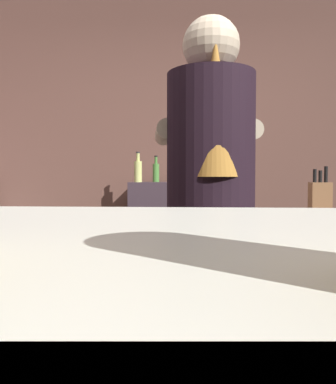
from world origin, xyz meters
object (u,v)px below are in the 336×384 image
(chefs_knife, at_px, (264,223))
(bottle_olive_oil, at_px, (221,173))
(knife_block, at_px, (320,201))
(bartender, at_px, (211,205))
(mixing_bowl, at_px, (187,220))
(bottle_soy, at_px, (156,172))
(bottle_hot_sauce, at_px, (138,170))
(bottle_vinegar, at_px, (212,171))

(chefs_knife, bearing_deg, bottle_olive_oil, 88.79)
(knife_block, bearing_deg, bartender, -137.99)
(mixing_bowl, height_order, bottle_olive_oil, bottle_olive_oil)
(chefs_knife, bearing_deg, bottle_soy, 109.22)
(bartender, xyz_separation_m, chefs_knife, (0.28, 0.41, -0.12))
(knife_block, height_order, bottle_olive_oil, bottle_olive_oil)
(bartender, xyz_separation_m, bottle_olive_oil, (0.16, 1.78, 0.14))
(knife_block, bearing_deg, bottle_olive_oil, 108.50)
(bartender, bearing_deg, bottle_hot_sauce, 10.34)
(mixing_bowl, height_order, bottle_vinegar, bottle_vinegar)
(mixing_bowl, distance_m, chefs_knife, 0.38)
(knife_block, relative_size, bottle_soy, 1.26)
(bottle_soy, distance_m, bottle_olive_oil, 0.55)
(bartender, relative_size, bottle_soy, 7.68)
(bottle_hot_sauce, bearing_deg, knife_block, -46.91)
(bottle_soy, bearing_deg, chefs_knife, -64.77)
(chefs_knife, xyz_separation_m, bottle_olive_oil, (-0.11, 1.37, 0.25))
(mixing_bowl, xyz_separation_m, chefs_knife, (0.37, 0.06, -0.02))
(bartender, distance_m, bottle_hot_sauce, 1.79)
(bottle_soy, bearing_deg, bottle_vinegar, -21.66)
(knife_block, distance_m, bottle_hot_sauce, 1.63)
(chefs_knife, distance_m, bottle_soy, 1.58)
(bottle_hot_sauce, distance_m, bottle_soy, 0.17)
(bottle_soy, bearing_deg, mixing_bowl, -78.86)
(bartender, distance_m, chefs_knife, 0.51)
(mixing_bowl, height_order, bottle_hot_sauce, bottle_hot_sauce)
(bottle_hot_sauce, bearing_deg, bottle_soy, 36.45)
(bottle_soy, height_order, bottle_vinegar, bottle_vinegar)
(chefs_knife, bearing_deg, mixing_bowl, -177.46)
(chefs_knife, distance_m, bottle_olive_oil, 1.40)
(bartender, distance_m, bottle_vinegar, 1.63)
(bottle_soy, xyz_separation_m, bottle_olive_oil, (0.55, -0.03, -0.01))
(bartender, bearing_deg, bottle_vinegar, -9.73)
(mixing_bowl, relative_size, bottle_hot_sauce, 0.64)
(bottle_hot_sauce, distance_m, bottle_vinegar, 0.61)
(bartender, height_order, knife_block, bartender)
(bartender, bearing_deg, knife_block, -54.67)
(bartender, bearing_deg, mixing_bowl, 8.48)
(mixing_bowl, distance_m, bottle_soy, 1.51)
(chefs_knife, distance_m, bottle_hot_sauce, 1.55)
(bartender, relative_size, bottle_vinegar, 7.60)
(bottle_hot_sauce, relative_size, bottle_soy, 1.12)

